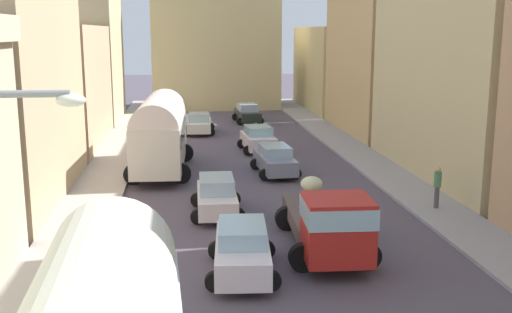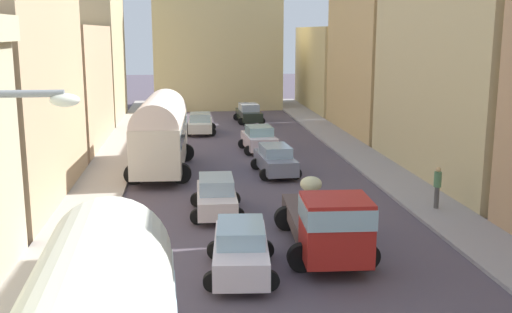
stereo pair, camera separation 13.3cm
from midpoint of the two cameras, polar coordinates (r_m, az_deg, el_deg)
The scene contains 18 objects.
ground_plane at distance 31.44m, azimuth -0.96°, elevation -1.86°, with size 154.00×154.00×0.00m, color #514753.
sidewalk_left at distance 31.55m, azimuth -14.18°, elevation -2.04°, with size 2.50×70.00×0.14m, color #AEA49B.
sidewalk_right at distance 32.94m, azimuth 11.69°, elevation -1.35°, with size 2.50×70.00×0.14m, color #979195.
building_left_3 at distance 41.20m, azimuth -17.56°, elevation 6.25°, with size 4.48×12.09×7.71m.
building_left_4 at distance 52.71m, azimuth -15.99°, elevation 9.82°, with size 5.61×9.80×12.15m.
building_right_2 at distance 32.63m, azimuth 19.21°, elevation 8.86°, with size 5.69×14.45×12.19m.
building_right_3 at distance 45.60m, azimuth 11.59°, elevation 10.27°, with size 5.80×12.20×12.84m.
building_right_4 at distance 59.12m, azimuth 7.14°, elevation 8.19°, with size 5.10×13.96×7.76m.
distant_church at distance 59.99m, azimuth -3.90°, elevation 10.62°, with size 12.03×6.89×18.95m.
parked_bus_1 at distance 32.41m, azimuth -9.07°, elevation 2.43°, with size 3.50×8.51×4.05m.
cargo_truck_0 at distance 20.13m, azimuth 6.65°, elevation -6.07°, with size 3.10×6.86×2.40m.
car_0 at distance 31.72m, azimuth 1.66°, elevation -0.31°, with size 2.34×4.24×1.54m.
car_1 at distance 37.80m, azimuth 0.11°, elevation 1.67°, with size 2.46×3.84×1.60m.
car_2 at distance 49.99m, azimuth -0.89°, elevation 4.09°, with size 2.38×4.34×1.55m.
car_3 at distance 18.83m, azimuth -1.51°, elevation -8.65°, with size 2.41×4.24×1.60m.
car_4 at distance 24.81m, azimuth -3.87°, elevation -3.70°, with size 2.18×3.96×1.57m.
car_5 at distance 44.70m, azimuth -5.44°, elevation 3.11°, with size 2.37×4.03×1.50m.
pedestrian_0 at distance 26.20m, azimuth 16.49°, elevation -2.62°, with size 0.41×0.41×1.89m.
Camera 1 is at (-3.16, -3.41, 7.32)m, focal length 42.68 mm.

